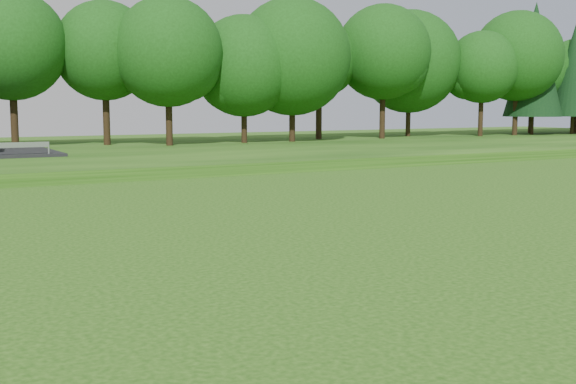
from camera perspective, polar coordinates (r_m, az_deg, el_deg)
berm at (r=52.67m, az=-5.43°, el=3.32°), size 130.00×30.00×0.60m
walking_path at (r=40.32m, az=2.65°, el=1.83°), size 130.00×1.60×0.04m
treeline at (r=56.43m, az=-7.20°, el=11.46°), size 104.00×7.00×15.00m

